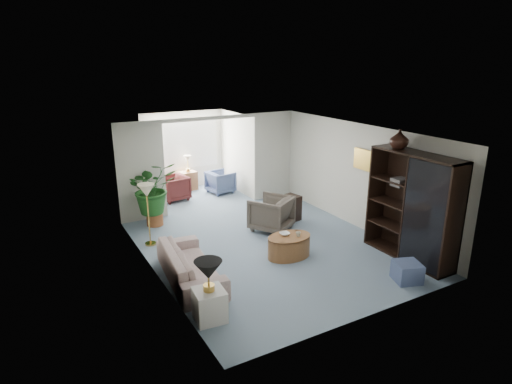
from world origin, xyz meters
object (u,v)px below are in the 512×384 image
entertainment_cabinet (412,207)px  plant_pot (155,219)px  coffee_bowl (285,234)px  ottoman (407,272)px  sofa (190,264)px  coffee_cup (298,234)px  coffee_table (289,246)px  cabinet_urn (399,139)px  wingback_chair (271,213)px  side_table_dark (289,208)px  framed_picture (364,160)px  sunroom_chair_blue (221,182)px  floor_lamp (146,190)px  table_lamp (208,270)px  end_table (210,305)px  sunroom_chair_maroon (173,188)px  sunroom_table (189,181)px

entertainment_cabinet → plant_pot: entertainment_cabinet is taller
coffee_bowl → ottoman: 2.46m
sofa → coffee_cup: size_ratio=20.82×
sofa → coffee_table: 2.14m
coffee_bowl → entertainment_cabinet: (2.15, -1.33, 0.62)m
cabinet_urn → plant_pot: 5.96m
entertainment_cabinet → wingback_chair: bearing=122.0°
side_table_dark → plant_pot: (-3.04, 1.35, -0.16)m
framed_picture → coffee_cup: bearing=-165.4°
plant_pot → sunroom_chair_blue: sunroom_chair_blue is taller
ottoman → plant_pot: (-3.23, 5.01, -0.02)m
coffee_table → wingback_chair: bearing=73.0°
coffee_table → entertainment_cabinet: 2.59m
side_table_dark → sofa: bearing=-153.0°
coffee_bowl → floor_lamp: bearing=140.5°
table_lamp → sunroom_chair_blue: table_lamp is taller
framed_picture → end_table: framed_picture is taller
plant_pot → coffee_table: bearing=-58.3°
coffee_bowl → side_table_dark: size_ratio=0.33×
table_lamp → coffee_bowl: size_ratio=2.13×
coffee_bowl → sunroom_chair_blue: (0.69, 4.63, -0.14)m
wingback_chair → cabinet_urn: 3.37m
coffee_table → coffee_cup: (0.15, -0.10, 0.27)m
wingback_chair → ottoman: 3.48m
framed_picture → sunroom_chair_blue: bearing=111.7°
floor_lamp → ottoman: size_ratio=0.79×
floor_lamp → framed_picture: bearing=-18.0°
table_lamp → sunroom_chair_maroon: 6.21m
coffee_bowl → cabinet_urn: (2.15, -0.83, 1.91)m
floor_lamp → sunroom_chair_maroon: (1.48, 2.74, -0.89)m
end_table → coffee_table: (2.33, 1.28, -0.03)m
floor_lamp → ottoman: 5.47m
plant_pot → cabinet_urn: bearing=-43.5°
framed_picture → side_table_dark: framed_picture is taller
plant_pot → sunroom_chair_blue: (2.54, 1.65, 0.18)m
framed_picture → sofa: bearing=-174.9°
wingback_chair → cabinet_urn: size_ratio=2.29×
coffee_bowl → table_lamp: bearing=-148.9°
floor_lamp → coffee_bowl: (2.29, -1.89, -0.77)m
sunroom_chair_maroon → end_table: bearing=-21.9°
end_table → ottoman: size_ratio=1.13×
plant_pot → floor_lamp: bearing=-111.6°
sunroom_table → side_table_dark: bearing=-71.5°
sunroom_chair_maroon → plant_pot: bearing=-40.4°
coffee_bowl → sunroom_table: 5.39m
floor_lamp → sunroom_table: bearing=57.5°
table_lamp → ottoman: 3.78m
floor_lamp → coffee_bowl: floor_lamp is taller
table_lamp → cabinet_urn: size_ratio=1.13×
framed_picture → coffee_table: size_ratio=0.53×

